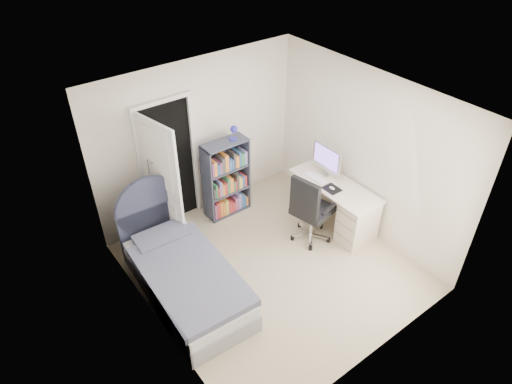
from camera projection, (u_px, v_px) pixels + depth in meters
room_shell at (273, 196)px, 5.72m from camera, size 3.50×3.70×2.60m
door at (164, 176)px, 6.45m from camera, size 0.92×0.82×2.06m
bed at (184, 275)px, 5.93m from camera, size 1.08×2.13×1.29m
nightstand at (155, 226)px, 6.62m from camera, size 0.36×0.36×0.54m
floor_lamp at (156, 207)px, 6.64m from camera, size 0.20×0.20×1.39m
bookcase at (227, 181)px, 7.13m from camera, size 0.72×0.31×1.52m
desk at (333, 201)px, 7.03m from camera, size 0.59×1.47×1.21m
office_chair at (309, 207)px, 6.53m from camera, size 0.62×0.64×1.15m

